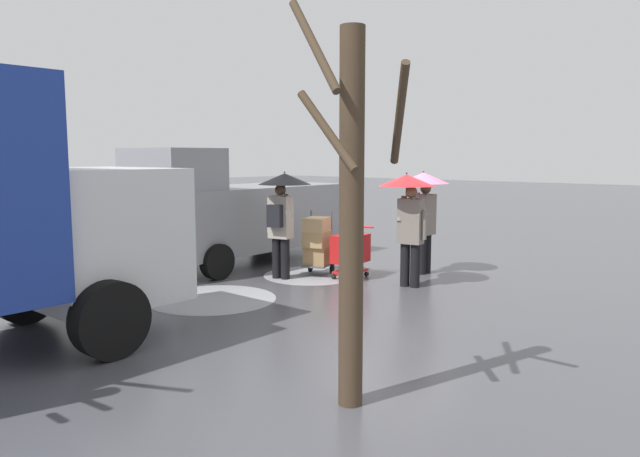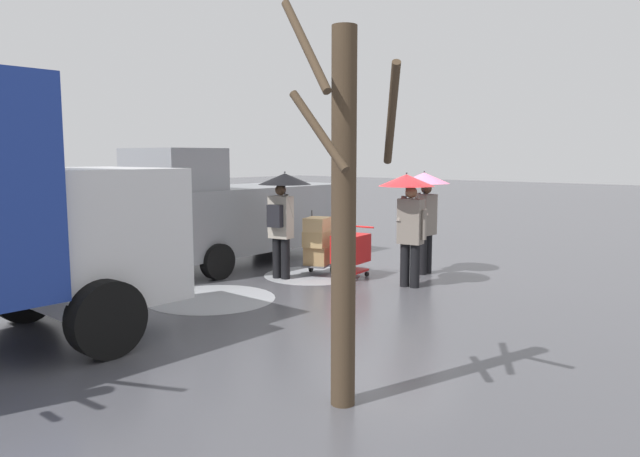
# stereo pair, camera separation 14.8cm
# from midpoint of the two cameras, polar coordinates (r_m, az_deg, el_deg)

# --- Properties ---
(ground_plane) EXTENTS (90.00, 90.00, 0.00)m
(ground_plane) POSITION_cam_midpoint_polar(r_m,az_deg,el_deg) (12.37, 7.38, -4.49)
(ground_plane) COLOR #4C4C51
(slush_patch_near_cluster) EXTENTS (1.98, 1.98, 0.01)m
(slush_patch_near_cluster) POSITION_cam_midpoint_polar(r_m,az_deg,el_deg) (12.28, -0.41, -4.49)
(slush_patch_near_cluster) COLOR #999BA0
(slush_patch_near_cluster) RESTS_ON ground
(slush_patch_under_van) EXTENTS (2.19, 2.19, 0.01)m
(slush_patch_under_van) POSITION_cam_midpoint_polar(r_m,az_deg,el_deg) (10.46, -9.96, -6.64)
(slush_patch_under_van) COLOR #999BA0
(slush_patch_under_van) RESTS_ON ground
(cargo_van_parked_right) EXTENTS (2.27, 5.37, 2.60)m
(cargo_van_parked_right) POSITION_cam_midpoint_polar(r_m,az_deg,el_deg) (13.51, -7.84, 1.53)
(cargo_van_parked_right) COLOR gray
(cargo_van_parked_right) RESTS_ON ground
(shopping_cart_vendor) EXTENTS (0.66, 0.89, 1.02)m
(shopping_cart_vendor) POSITION_cam_midpoint_polar(r_m,az_deg,el_deg) (11.95, 3.33, -2.08)
(shopping_cart_vendor) COLOR red
(shopping_cart_vendor) RESTS_ON ground
(hand_dolly_boxes) EXTENTS (0.74, 0.84, 1.32)m
(hand_dolly_boxes) POSITION_cam_midpoint_polar(r_m,az_deg,el_deg) (12.18, 0.09, -1.26)
(hand_dolly_boxes) COLOR #515156
(hand_dolly_boxes) RESTS_ON ground
(pedestrian_pink_side) EXTENTS (1.04, 1.04, 2.15)m
(pedestrian_pink_side) POSITION_cam_midpoint_polar(r_m,az_deg,el_deg) (11.74, -3.24, 2.68)
(pedestrian_pink_side) COLOR black
(pedestrian_pink_side) RESTS_ON ground
(pedestrian_black_side) EXTENTS (1.04, 1.04, 2.15)m
(pedestrian_black_side) POSITION_cam_midpoint_polar(r_m,az_deg,el_deg) (11.15, 8.84, 2.46)
(pedestrian_black_side) COLOR black
(pedestrian_black_side) RESTS_ON ground
(pedestrian_white_side) EXTENTS (1.04, 1.04, 2.15)m
(pedestrian_white_side) POSITION_cam_midpoint_polar(r_m,az_deg,el_deg) (12.41, 10.33, 2.81)
(pedestrian_white_side) COLOR black
(pedestrian_white_side) RESTS_ON ground
(bare_tree_near) EXTENTS (1.24, 1.24, 3.90)m
(bare_tree_near) POSITION_cam_midpoint_polar(r_m,az_deg,el_deg) (5.67, 3.00, 1.75)
(bare_tree_near) COLOR #423323
(bare_tree_near) RESTS_ON ground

